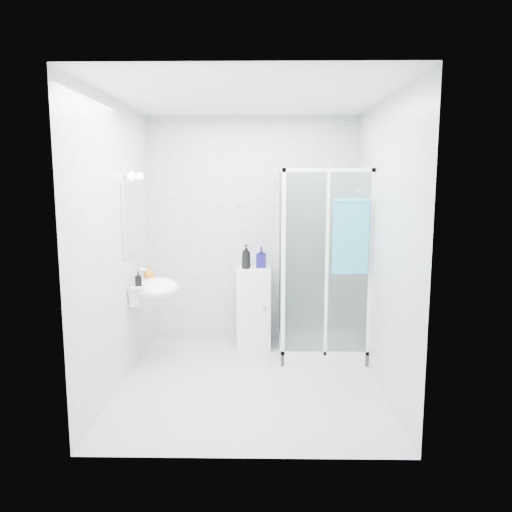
{
  "coord_description": "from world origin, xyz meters",
  "views": [
    {
      "loc": [
        0.13,
        -4.46,
        1.89
      ],
      "look_at": [
        0.05,
        0.35,
        1.15
      ],
      "focal_mm": 35.0,
      "sensor_mm": 36.0,
      "label": 1
    }
  ],
  "objects_px": {
    "shampoo_bottle_a": "(246,256)",
    "shampoo_bottle_b": "(261,257)",
    "wall_basin": "(154,289)",
    "soap_dispenser_orange": "(149,272)",
    "shower_enclosure": "(314,315)",
    "storage_cabinet": "(254,308)",
    "soap_dispenser_black": "(138,279)",
    "hand_towel": "(351,235)"
  },
  "relations": [
    {
      "from": "shower_enclosure",
      "to": "shampoo_bottle_a",
      "type": "distance_m",
      "value": 0.98
    },
    {
      "from": "shampoo_bottle_b",
      "to": "soap_dispenser_orange",
      "type": "xyz_separation_m",
      "value": [
        -1.16,
        -0.46,
        -0.09
      ]
    },
    {
      "from": "shower_enclosure",
      "to": "storage_cabinet",
      "type": "height_order",
      "value": "shower_enclosure"
    },
    {
      "from": "storage_cabinet",
      "to": "hand_towel",
      "type": "xyz_separation_m",
      "value": [
        0.96,
        -0.65,
        0.9
      ]
    },
    {
      "from": "shampoo_bottle_b",
      "to": "wall_basin",
      "type": "bearing_deg",
      "value": -150.69
    },
    {
      "from": "shower_enclosure",
      "to": "shampoo_bottle_b",
      "type": "height_order",
      "value": "shower_enclosure"
    },
    {
      "from": "shower_enclosure",
      "to": "storage_cabinet",
      "type": "distance_m",
      "value": 0.7
    },
    {
      "from": "storage_cabinet",
      "to": "shampoo_bottle_b",
      "type": "bearing_deg",
      "value": 28.88
    },
    {
      "from": "storage_cabinet",
      "to": "soap_dispenser_black",
      "type": "relative_size",
      "value": 6.47
    },
    {
      "from": "soap_dispenser_black",
      "to": "storage_cabinet",
      "type": "bearing_deg",
      "value": 33.28
    },
    {
      "from": "soap_dispenser_orange",
      "to": "hand_towel",
      "type": "bearing_deg",
      "value": -6.45
    },
    {
      "from": "soap_dispenser_orange",
      "to": "soap_dispenser_black",
      "type": "relative_size",
      "value": 1.07
    },
    {
      "from": "shampoo_bottle_a",
      "to": "hand_towel",
      "type": "bearing_deg",
      "value": -31.0
    },
    {
      "from": "hand_towel",
      "to": "shampoo_bottle_b",
      "type": "distance_m",
      "value": 1.16
    },
    {
      "from": "shower_enclosure",
      "to": "soap_dispenser_black",
      "type": "distance_m",
      "value": 1.89
    },
    {
      "from": "wall_basin",
      "to": "soap_dispenser_black",
      "type": "height_order",
      "value": "wall_basin"
    },
    {
      "from": "wall_basin",
      "to": "storage_cabinet",
      "type": "height_order",
      "value": "wall_basin"
    },
    {
      "from": "shower_enclosure",
      "to": "wall_basin",
      "type": "xyz_separation_m",
      "value": [
        -1.66,
        -0.32,
        0.35
      ]
    },
    {
      "from": "hand_towel",
      "to": "shampoo_bottle_a",
      "type": "height_order",
      "value": "hand_towel"
    },
    {
      "from": "wall_basin",
      "to": "soap_dispenser_black",
      "type": "relative_size",
      "value": 3.98
    },
    {
      "from": "shampoo_bottle_b",
      "to": "hand_towel",
      "type": "bearing_deg",
      "value": -38.44
    },
    {
      "from": "soap_dispenser_orange",
      "to": "storage_cabinet",
      "type": "bearing_deg",
      "value": 21.15
    },
    {
      "from": "hand_towel",
      "to": "shampoo_bottle_b",
      "type": "height_order",
      "value": "hand_towel"
    },
    {
      "from": "wall_basin",
      "to": "soap_dispenser_orange",
      "type": "distance_m",
      "value": 0.22
    },
    {
      "from": "soap_dispenser_black",
      "to": "hand_towel",
      "type": "bearing_deg",
      "value": 2.29
    },
    {
      "from": "shampoo_bottle_b",
      "to": "soap_dispenser_black",
      "type": "xyz_separation_m",
      "value": [
        -1.19,
        -0.78,
        -0.09
      ]
    },
    {
      "from": "storage_cabinet",
      "to": "shampoo_bottle_a",
      "type": "xyz_separation_m",
      "value": [
        -0.09,
        -0.02,
        0.59
      ]
    },
    {
      "from": "soap_dispenser_orange",
      "to": "soap_dispenser_black",
      "type": "distance_m",
      "value": 0.31
    },
    {
      "from": "hand_towel",
      "to": "soap_dispenser_black",
      "type": "distance_m",
      "value": 2.11
    },
    {
      "from": "wall_basin",
      "to": "hand_towel",
      "type": "distance_m",
      "value": 2.04
    },
    {
      "from": "wall_basin",
      "to": "soap_dispenser_orange",
      "type": "relative_size",
      "value": 3.72
    },
    {
      "from": "storage_cabinet",
      "to": "shower_enclosure",
      "type": "bearing_deg",
      "value": -21.02
    },
    {
      "from": "wall_basin",
      "to": "storage_cabinet",
      "type": "xyz_separation_m",
      "value": [
        1.0,
        0.56,
        -0.34
      ]
    },
    {
      "from": "soap_dispenser_black",
      "to": "soap_dispenser_orange",
      "type": "bearing_deg",
      "value": 83.81
    },
    {
      "from": "shampoo_bottle_a",
      "to": "soap_dispenser_orange",
      "type": "relative_size",
      "value": 1.81
    },
    {
      "from": "shampoo_bottle_a",
      "to": "soap_dispenser_orange",
      "type": "distance_m",
      "value": 1.07
    },
    {
      "from": "shower_enclosure",
      "to": "shampoo_bottle_a",
      "type": "xyz_separation_m",
      "value": [
        -0.74,
        0.22,
        0.6
      ]
    },
    {
      "from": "storage_cabinet",
      "to": "soap_dispenser_orange",
      "type": "relative_size",
      "value": 6.05
    },
    {
      "from": "hand_towel",
      "to": "wall_basin",
      "type": "bearing_deg",
      "value": 177.51
    },
    {
      "from": "shampoo_bottle_a",
      "to": "shampoo_bottle_b",
      "type": "xyz_separation_m",
      "value": [
        0.17,
        0.07,
        -0.02
      ]
    },
    {
      "from": "shampoo_bottle_a",
      "to": "soap_dispenser_orange",
      "type": "bearing_deg",
      "value": -158.28
    },
    {
      "from": "shampoo_bottle_a",
      "to": "shampoo_bottle_b",
      "type": "height_order",
      "value": "shampoo_bottle_a"
    }
  ]
}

